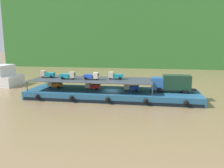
# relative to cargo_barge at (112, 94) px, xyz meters

# --- Properties ---
(ground_plane) EXTENTS (400.00, 400.00, 0.00)m
(ground_plane) POSITION_rel_cargo_barge_xyz_m (0.00, 0.04, -0.75)
(ground_plane) COLOR olive
(hillside_far_bank) EXTENTS (114.19, 30.46, 38.61)m
(hillside_far_bank) POSITION_rel_cargo_barge_xyz_m (0.00, 64.80, 21.00)
(hillside_far_bank) COLOR #33702D
(hillside_far_bank) RESTS_ON ground
(cargo_barge) EXTENTS (31.75, 9.05, 1.50)m
(cargo_barge) POSITION_rel_cargo_barge_xyz_m (0.00, 0.00, 0.00)
(cargo_barge) COLOR #23567A
(cargo_barge) RESTS_ON ground
(covered_lorry) EXTENTS (7.87, 2.35, 3.10)m
(covered_lorry) POSITION_rel_cargo_barge_xyz_m (10.89, 0.30, 2.44)
(covered_lorry) COLOR #285BA3
(covered_lorry) RESTS_ON cargo_barge
(cargo_rack) EXTENTS (22.55, 7.61, 2.00)m
(cargo_rack) POSITION_rel_cargo_barge_xyz_m (-3.80, 0.04, 2.69)
(cargo_rack) COLOR #383D47
(cargo_rack) RESTS_ON cargo_barge
(mini_truck_lower_stern) EXTENTS (2.75, 1.22, 1.38)m
(mini_truck_lower_stern) POSITION_rel_cargo_barge_xyz_m (-11.56, 0.50, 1.44)
(mini_truck_lower_stern) COLOR orange
(mini_truck_lower_stern) RESTS_ON cargo_barge
(mini_truck_lower_aft) EXTENTS (2.78, 1.27, 1.38)m
(mini_truck_lower_aft) POSITION_rel_cargo_barge_xyz_m (-3.80, 0.33, 1.44)
(mini_truck_lower_aft) COLOR red
(mini_truck_lower_aft) RESTS_ON cargo_barge
(mini_truck_lower_mid) EXTENTS (2.76, 1.23, 1.38)m
(mini_truck_lower_mid) POSITION_rel_cargo_barge_xyz_m (3.61, 0.20, 1.44)
(mini_truck_lower_mid) COLOR #1E47B7
(mini_truck_lower_mid) RESTS_ON cargo_barge
(mini_truck_upper_stern) EXTENTS (2.79, 1.29, 1.38)m
(mini_truck_upper_stern) POSITION_rel_cargo_barge_xyz_m (-13.04, 0.61, 3.44)
(mini_truck_upper_stern) COLOR teal
(mini_truck_upper_stern) RESTS_ON cargo_rack
(mini_truck_upper_mid) EXTENTS (2.77, 1.25, 1.38)m
(mini_truck_upper_mid) POSITION_rel_cargo_barge_xyz_m (-8.31, -0.55, 3.44)
(mini_truck_upper_mid) COLOR teal
(mini_truck_upper_mid) RESTS_ON cargo_rack
(mini_truck_upper_fore) EXTENTS (2.80, 1.30, 1.38)m
(mini_truck_upper_fore) POSITION_rel_cargo_barge_xyz_m (-3.74, -0.49, 3.44)
(mini_truck_upper_fore) COLOR #1E47B7
(mini_truck_upper_fore) RESTS_ON cargo_rack
(mini_truck_upper_bow) EXTENTS (2.77, 1.26, 1.38)m
(mini_truck_upper_bow) POSITION_rel_cargo_barge_xyz_m (0.52, 0.79, 3.44)
(mini_truck_upper_bow) COLOR teal
(mini_truck_upper_bow) RESTS_ON cargo_rack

